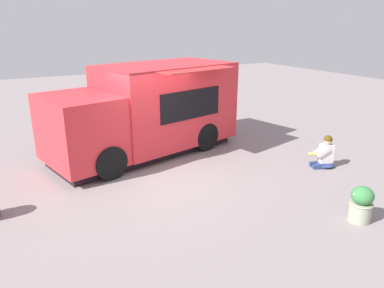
# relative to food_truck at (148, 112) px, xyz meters

# --- Properties ---
(ground_plane) EXTENTS (40.00, 40.00, 0.00)m
(ground_plane) POSITION_rel_food_truck_xyz_m (0.27, 1.68, -1.22)
(ground_plane) COLOR gray
(food_truck) EXTENTS (5.91, 3.51, 2.56)m
(food_truck) POSITION_rel_food_truck_xyz_m (0.00, 0.00, 0.00)
(food_truck) COLOR red
(food_truck) RESTS_ON ground_plane
(person_customer) EXTENTS (0.77, 0.60, 0.89)m
(person_customer) POSITION_rel_food_truck_xyz_m (-3.65, 3.42, -0.86)
(person_customer) COLOR navy
(person_customer) RESTS_ON ground_plane
(planter_flowering_near) EXTENTS (0.44, 0.44, 0.73)m
(planter_flowering_near) POSITION_rel_food_truck_xyz_m (-2.06, 5.73, -0.85)
(planter_flowering_near) COLOR #989F87
(planter_flowering_near) RESTS_ON ground_plane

